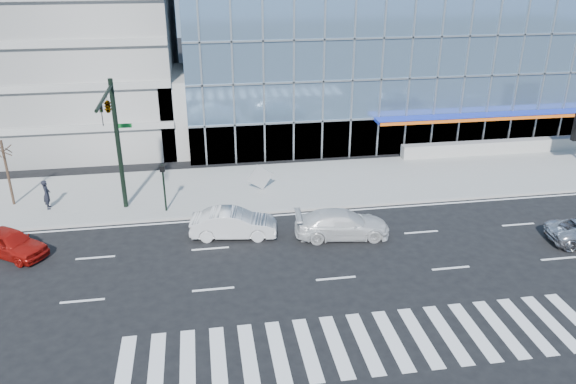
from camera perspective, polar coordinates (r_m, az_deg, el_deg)
name	(u,v)px	position (r m, az deg, el deg)	size (l,w,h in m)	color
ground	(319,240)	(31.39, 3.14, -4.91)	(160.00, 160.00, 0.00)	black
sidewalk	(294,184)	(38.45, 0.64, 0.78)	(120.00, 8.00, 0.15)	gray
theatre_building	(406,33)	(57.12, 11.90, 15.54)	(42.00, 26.00, 15.00)	#698CB0
parking_garage	(28,12)	(54.95, -24.90, 16.30)	(24.00, 24.00, 20.00)	gray
ramp_block	(200,109)	(46.49, -8.88, 8.35)	(6.00, 8.00, 6.00)	gray
traffic_signal	(111,119)	(33.06, -17.52, 7.05)	(1.14, 5.74, 8.00)	black
ped_signal_post	(163,181)	(34.43, -12.54, 1.12)	(0.30, 0.33, 3.00)	black
street_tree_near	(3,149)	(38.09, -27.01, 3.87)	(1.10, 1.10, 4.23)	#332319
white_suv	(342,224)	(31.57, 5.51, -3.25)	(2.15, 5.29, 1.54)	silver
white_sedan	(234,224)	(31.57, -5.56, -3.21)	(1.67, 4.79, 1.58)	silver
red_sedan	(10,243)	(32.98, -26.41, -4.64)	(1.72, 4.27, 1.46)	#98100B
pedestrian	(47,194)	(37.43, -23.31, -0.23)	(0.68, 0.44, 1.86)	black
tilted_panel	(260,177)	(37.11, -2.85, 1.53)	(1.30, 0.06, 1.30)	#9D9D9D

